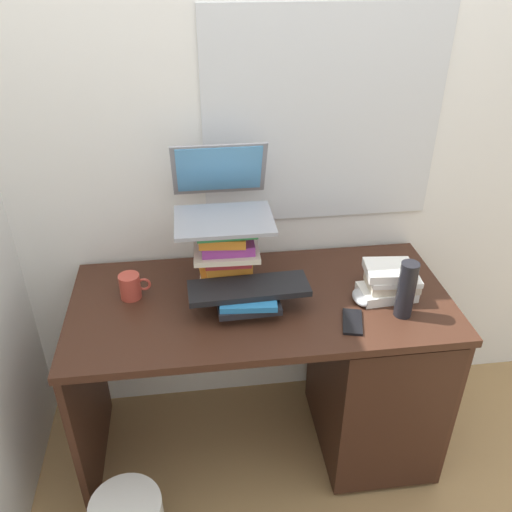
{
  "coord_description": "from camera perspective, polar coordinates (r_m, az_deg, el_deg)",
  "views": [
    {
      "loc": [
        -0.22,
        -1.58,
        1.93
      ],
      "look_at": [
        -0.02,
        0.01,
        0.95
      ],
      "focal_mm": 37.72,
      "sensor_mm": 36.0,
      "label": 1
    }
  ],
  "objects": [
    {
      "name": "laptop",
      "position": [
        1.91,
        -3.64,
        6.12
      ],
      "size": [
        0.34,
        0.35,
        0.24
      ],
      "color": "gray",
      "rests_on": "book_stack_tall"
    },
    {
      "name": "cell_phone",
      "position": [
        1.88,
        10.19,
        -6.89
      ],
      "size": [
        0.1,
        0.15,
        0.01
      ],
      "primitive_type": "cube",
      "rotation": [
        0.0,
        0.0,
        -0.26
      ],
      "color": "black",
      "rests_on": "desk"
    },
    {
      "name": "desk",
      "position": [
        2.24,
        9.75,
        -11.54
      ],
      "size": [
        1.38,
        0.65,
        0.77
      ],
      "color": "#381E14",
      "rests_on": "ground"
    },
    {
      "name": "ground_plane",
      "position": [
        2.5,
        0.45,
        -19.1
      ],
      "size": [
        6.0,
        6.0,
        0.0
      ],
      "primitive_type": "plane",
      "color": "#9E7A4C"
    },
    {
      "name": "book_stack_keyboard_riser",
      "position": [
        1.89,
        -0.86,
        -4.69
      ],
      "size": [
        0.22,
        0.19,
        0.08
      ],
      "color": "beige",
      "rests_on": "desk"
    },
    {
      "name": "computer_mouse",
      "position": [
        1.98,
        11.08,
        -4.33
      ],
      "size": [
        0.06,
        0.1,
        0.04
      ],
      "primitive_type": "ellipsoid",
      "color": "#A5A8AD",
      "rests_on": "desk"
    },
    {
      "name": "keyboard",
      "position": [
        1.87,
        -0.78,
        -3.45
      ],
      "size": [
        0.42,
        0.16,
        0.02
      ],
      "primitive_type": "cube",
      "rotation": [
        0.0,
        0.0,
        0.04
      ],
      "color": "black",
      "rests_on": "book_stack_keyboard_riser"
    },
    {
      "name": "water_bottle",
      "position": [
        1.9,
        15.65,
        -3.46
      ],
      "size": [
        0.06,
        0.06,
        0.21
      ],
      "primitive_type": "cylinder",
      "color": "black",
      "rests_on": "desk"
    },
    {
      "name": "mug",
      "position": [
        2.0,
        -13.15,
        -3.15
      ],
      "size": [
        0.11,
        0.08,
        0.09
      ],
      "color": "#B23F33",
      "rests_on": "desk"
    },
    {
      "name": "book_stack_tall",
      "position": [
        1.94,
        -3.22,
        0.13
      ],
      "size": [
        0.24,
        0.22,
        0.28
      ],
      "color": "gray",
      "rests_on": "desk"
    },
    {
      "name": "book_stack_side",
      "position": [
        2.01,
        14.0,
        -2.57
      ],
      "size": [
        0.22,
        0.18,
        0.13
      ],
      "color": "white",
      "rests_on": "desk"
    },
    {
      "name": "wall_back",
      "position": [
        2.06,
        -0.73,
        13.58
      ],
      "size": [
        6.0,
        0.06,
        2.6
      ],
      "color": "white",
      "rests_on": "ground"
    }
  ]
}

